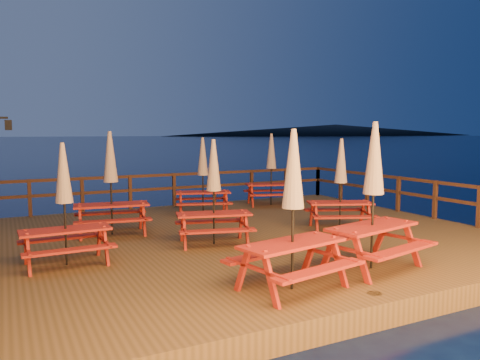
{
  "coord_description": "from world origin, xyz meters",
  "views": [
    {
      "loc": [
        -5.0,
        -9.89,
        2.89
      ],
      "look_at": [
        0.31,
        0.6,
        1.65
      ],
      "focal_mm": 35.0,
      "sensor_mm": 36.0,
      "label": 1
    }
  ],
  "objects": [
    {
      "name": "railing",
      "position": [
        0.0,
        1.78,
        1.16
      ],
      "size": [
        11.8,
        9.75,
        1.1
      ],
      "color": "#331D10",
      "rests_on": "deck"
    },
    {
      "name": "picnic_table_7",
      "position": [
        0.26,
        2.96,
        1.59
      ],
      "size": [
        1.93,
        1.74,
        2.3
      ],
      "rotation": [
        0.0,
        0.0,
        -0.31
      ],
      "color": "maroon",
      "rests_on": "deck"
    },
    {
      "name": "picnic_table_1",
      "position": [
        2.58,
        -0.55,
        1.6
      ],
      "size": [
        2.0,
        1.86,
        2.3
      ],
      "rotation": [
        0.0,
        0.0,
        -0.41
      ],
      "color": "maroon",
      "rests_on": "deck"
    },
    {
      "name": "deck",
      "position": [
        0.0,
        0.0,
        0.2
      ],
      "size": [
        12.0,
        10.0,
        0.4
      ],
      "primitive_type": "cube",
      "color": "#4C3618",
      "rests_on": "ground"
    },
    {
      "name": "picnic_table_6",
      "position": [
        3.0,
        3.6,
        1.65
      ],
      "size": [
        2.03,
        1.84,
        2.4
      ],
      "rotation": [
        0.0,
        0.0,
        -0.32
      ],
      "color": "maroon",
      "rests_on": "deck"
    },
    {
      "name": "deck_piles",
      "position": [
        0.0,
        0.0,
        -0.3
      ],
      "size": [
        11.44,
        9.44,
        1.4
      ],
      "color": "#331D10",
      "rests_on": "ground"
    },
    {
      "name": "headland_right",
      "position": [
        185.0,
        230.0,
        3.5
      ],
      "size": [
        230.4,
        86.4,
        7.0
      ],
      "primitive_type": "ellipsoid",
      "color": "black",
      "rests_on": "ground"
    },
    {
      "name": "picnic_table_3",
      "position": [
        -0.93,
        -0.58,
        1.6
      ],
      "size": [
        1.9,
        1.69,
        2.31
      ],
      "rotation": [
        0.0,
        0.0,
        -0.26
      ],
      "color": "maroon",
      "rests_on": "deck"
    },
    {
      "name": "picnic_table_2",
      "position": [
        0.88,
        -3.56,
        1.78
      ],
      "size": [
        2.14,
        1.89,
        2.66
      ],
      "rotation": [
        0.0,
        0.0,
        0.22
      ],
      "color": "maroon",
      "rests_on": "deck"
    },
    {
      "name": "picnic_table_0",
      "position": [
        -4.04,
        -0.83,
        1.58
      ],
      "size": [
        1.64,
        1.36,
        2.28
      ],
      "rotation": [
        0.0,
        0.0,
        0.03
      ],
      "color": "maroon",
      "rests_on": "deck"
    },
    {
      "name": "picnic_table_4",
      "position": [
        -2.74,
        1.41,
        1.69
      ],
      "size": [
        1.92,
        1.66,
        2.48
      ],
      "rotation": [
        0.0,
        0.0,
        -0.14
      ],
      "color": "maroon",
      "rests_on": "deck"
    },
    {
      "name": "ground",
      "position": [
        0.0,
        0.0,
        0.0
      ],
      "size": [
        500.0,
        500.0,
        0.0
      ],
      "primitive_type": "plane",
      "color": "black",
      "rests_on": "ground"
    },
    {
      "name": "picnic_table_5",
      "position": [
        -1.02,
        -3.85,
        1.71
      ],
      "size": [
        2.01,
        1.76,
        2.52
      ],
      "rotation": [
        0.0,
        0.0,
        0.19
      ],
      "color": "maroon",
      "rests_on": "deck"
    }
  ]
}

